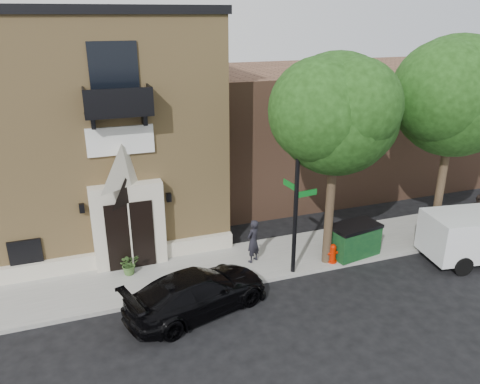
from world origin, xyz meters
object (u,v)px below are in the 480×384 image
at_px(fire_hydrant, 333,253).
at_px(pedestrian_near, 253,241).
at_px(black_sedan, 198,292).
at_px(pedestrian_far, 477,211).
at_px(street_sign, 296,197).
at_px(dumpster, 354,239).

bearing_deg(fire_hydrant, pedestrian_near, 158.95).
relative_size(black_sedan, pedestrian_far, 3.16).
relative_size(black_sedan, pedestrian_near, 2.81).
xyz_separation_m(pedestrian_near, pedestrian_far, (10.42, -0.41, -0.09)).
bearing_deg(street_sign, pedestrian_near, 127.35).
bearing_deg(dumpster, pedestrian_near, 159.01).
bearing_deg(pedestrian_far, street_sign, 91.36).
bearing_deg(fire_hydrant, black_sedan, -168.87).
relative_size(dumpster, pedestrian_near, 1.22).
bearing_deg(pedestrian_near, black_sedan, 7.05).
distance_m(fire_hydrant, dumpster, 1.16).
bearing_deg(fire_hydrant, pedestrian_far, 5.06).
xyz_separation_m(black_sedan, fire_hydrant, (5.57, 1.10, -0.18)).
bearing_deg(pedestrian_far, fire_hydrant, 91.71).
relative_size(fire_hydrant, pedestrian_near, 0.44).
xyz_separation_m(fire_hydrant, dumpster, (1.10, 0.28, 0.27)).
bearing_deg(fire_hydrant, street_sign, -176.89).
distance_m(black_sedan, pedestrian_far, 13.29).
distance_m(street_sign, pedestrian_far, 9.57).
height_order(dumpster, pedestrian_far, pedestrian_far).
distance_m(dumpster, pedestrian_far, 6.52).
bearing_deg(dumpster, black_sedan, -177.71).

